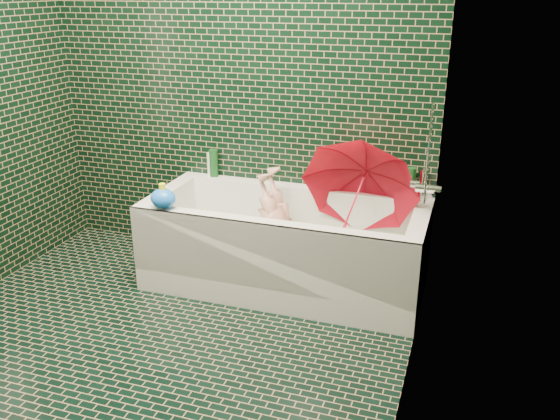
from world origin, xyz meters
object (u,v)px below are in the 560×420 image
(umbrella, at_px, (355,200))
(rubber_duck, at_px, (398,188))
(bathtub, at_px, (285,254))
(bath_toy, at_px, (163,198))
(child, at_px, (281,235))

(umbrella, bearing_deg, rubber_duck, 65.66)
(bathtub, relative_size, umbrella, 2.49)
(bathtub, distance_m, bath_toy, 0.82)
(bathtub, bearing_deg, umbrella, 7.98)
(umbrella, distance_m, bath_toy, 1.12)
(bathtub, bearing_deg, child, 124.68)
(rubber_duck, xyz_separation_m, bath_toy, (-1.27, -0.67, 0.02))
(child, relative_size, rubber_duck, 6.73)
(bathtub, xyz_separation_m, rubber_duck, (0.63, 0.36, 0.38))
(bathtub, height_order, bath_toy, bath_toy)
(bathtub, relative_size, child, 2.03)
(child, xyz_separation_m, rubber_duck, (0.67, 0.30, 0.29))
(child, distance_m, umbrella, 0.54)
(umbrella, relative_size, rubber_duck, 5.49)
(umbrella, distance_m, rubber_duck, 0.37)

